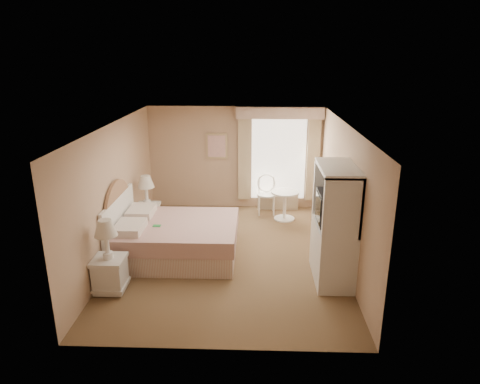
{
  "coord_description": "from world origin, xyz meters",
  "views": [
    {
      "loc": [
        0.47,
        -7.41,
        3.69
      ],
      "look_at": [
        0.2,
        0.3,
        1.18
      ],
      "focal_mm": 32.0,
      "sensor_mm": 36.0,
      "label": 1
    }
  ],
  "objects_px": {
    "bed": "(170,237)",
    "cafe_chair": "(266,191)",
    "nightstand_near": "(109,265)",
    "nightstand_far": "(148,210)",
    "armoire": "(334,234)",
    "round_table": "(285,201)"
  },
  "relations": [
    {
      "from": "nightstand_near",
      "to": "nightstand_far",
      "type": "xyz_separation_m",
      "value": [
        0.0,
        2.55,
        -0.01
      ]
    },
    {
      "from": "round_table",
      "to": "armoire",
      "type": "relative_size",
      "value": 0.34
    },
    {
      "from": "round_table",
      "to": "armoire",
      "type": "xyz_separation_m",
      "value": [
        0.64,
        -2.71,
        0.37
      ]
    },
    {
      "from": "nightstand_far",
      "to": "armoire",
      "type": "xyz_separation_m",
      "value": [
        3.65,
        -2.0,
        0.37
      ]
    },
    {
      "from": "nightstand_near",
      "to": "cafe_chair",
      "type": "bearing_deg",
      "value": 54.89
    },
    {
      "from": "bed",
      "to": "cafe_chair",
      "type": "xyz_separation_m",
      "value": [
        1.87,
        2.43,
        0.16
      ]
    },
    {
      "from": "nightstand_near",
      "to": "round_table",
      "type": "distance_m",
      "value": 4.44
    },
    {
      "from": "bed",
      "to": "round_table",
      "type": "bearing_deg",
      "value": 40.98
    },
    {
      "from": "round_table",
      "to": "armoire",
      "type": "distance_m",
      "value": 2.81
    },
    {
      "from": "nightstand_near",
      "to": "armoire",
      "type": "bearing_deg",
      "value": 8.6
    },
    {
      "from": "cafe_chair",
      "to": "armoire",
      "type": "bearing_deg",
      "value": -72.37
    },
    {
      "from": "nightstand_near",
      "to": "cafe_chair",
      "type": "height_order",
      "value": "nightstand_near"
    },
    {
      "from": "nightstand_far",
      "to": "cafe_chair",
      "type": "bearing_deg",
      "value": 23.8
    },
    {
      "from": "bed",
      "to": "round_table",
      "type": "relative_size",
      "value": 3.38
    },
    {
      "from": "round_table",
      "to": "cafe_chair",
      "type": "distance_m",
      "value": 0.61
    },
    {
      "from": "nightstand_near",
      "to": "round_table",
      "type": "xyz_separation_m",
      "value": [
        3.02,
        3.26,
        -0.01
      ]
    },
    {
      "from": "bed",
      "to": "cafe_chair",
      "type": "relative_size",
      "value": 2.46
    },
    {
      "from": "round_table",
      "to": "nightstand_near",
      "type": "bearing_deg",
      "value": -132.77
    },
    {
      "from": "bed",
      "to": "nightstand_far",
      "type": "height_order",
      "value": "bed"
    },
    {
      "from": "bed",
      "to": "nightstand_near",
      "type": "xyz_separation_m",
      "value": [
        -0.73,
        -1.27,
        0.08
      ]
    },
    {
      "from": "nightstand_far",
      "to": "bed",
      "type": "bearing_deg",
      "value": -60.34
    },
    {
      "from": "bed",
      "to": "armoire",
      "type": "bearing_deg",
      "value": -13.85
    }
  ]
}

